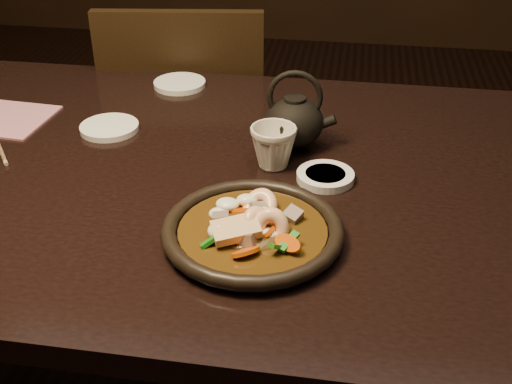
# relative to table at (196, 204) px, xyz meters

# --- Properties ---
(table) EXTENTS (1.60, 0.90, 0.75)m
(table) POSITION_rel_table_xyz_m (0.00, 0.00, 0.00)
(table) COLOR black
(table) RESTS_ON floor
(chair) EXTENTS (0.47, 0.47, 0.89)m
(chair) POSITION_rel_table_xyz_m (-0.17, 0.58, -0.19)
(chair) COLOR black
(chair) RESTS_ON floor
(plate) EXTENTS (0.27, 0.27, 0.03)m
(plate) POSITION_rel_table_xyz_m (0.14, -0.20, 0.09)
(plate) COLOR black
(plate) RESTS_ON table
(stirfry) EXTENTS (0.16, 0.17, 0.06)m
(stirfry) POSITION_rel_table_xyz_m (0.14, -0.20, 0.10)
(stirfry) COLOR #3D260B
(stirfry) RESTS_ON plate
(soy_dish) EXTENTS (0.10, 0.10, 0.01)m
(soy_dish) POSITION_rel_table_xyz_m (0.23, -0.01, 0.08)
(soy_dish) COLOR white
(soy_dish) RESTS_ON table
(saucer_left) EXTENTS (0.11, 0.11, 0.01)m
(saucer_left) POSITION_rel_table_xyz_m (-0.20, 0.12, 0.08)
(saucer_left) COLOR white
(saucer_left) RESTS_ON table
(saucer_right) EXTENTS (0.12, 0.12, 0.01)m
(saucer_right) POSITION_rel_table_xyz_m (-0.12, 0.36, 0.08)
(saucer_right) COLOR white
(saucer_right) RESTS_ON table
(tea_cup) EXTENTS (0.09, 0.08, 0.08)m
(tea_cup) POSITION_rel_table_xyz_m (0.14, 0.03, 0.12)
(tea_cup) COLOR beige
(tea_cup) RESTS_ON table
(napkin) EXTENTS (0.17, 0.17, 0.00)m
(napkin) POSITION_rel_table_xyz_m (-0.42, 0.13, 0.08)
(napkin) COLOR #A76774
(napkin) RESTS_ON table
(teapot) EXTENTS (0.13, 0.11, 0.15)m
(teapot) POSITION_rel_table_xyz_m (0.16, 0.11, 0.13)
(teapot) COLOR black
(teapot) RESTS_ON table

